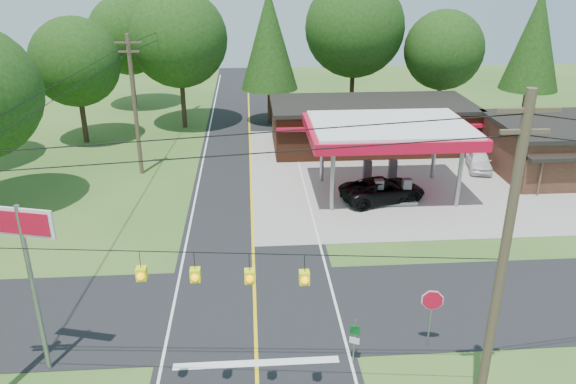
{
  "coord_description": "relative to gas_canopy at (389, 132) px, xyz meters",
  "views": [
    {
      "loc": [
        -0.04,
        -21.29,
        14.71
      ],
      "look_at": [
        2.0,
        7.0,
        2.8
      ],
      "focal_mm": 35.0,
      "sensor_mm": 36.0,
      "label": 1
    }
  ],
  "objects": [
    {
      "name": "utility_pole_near_right",
      "position": [
        -1.5,
        -20.0,
        1.69
      ],
      "size": [
        1.8,
        0.3,
        11.5
      ],
      "color": "#473828",
      "rests_on": "ground"
    },
    {
      "name": "main_highway",
      "position": [
        -9.0,
        -13.0,
        -4.26
      ],
      "size": [
        8.0,
        120.0,
        0.02
      ],
      "primitive_type": "cube",
      "color": "black",
      "rests_on": "ground"
    },
    {
      "name": "octagonal_stop_sign",
      "position": [
        -2.0,
        -16.01,
        -2.27
      ],
      "size": [
        0.91,
        0.22,
        2.66
      ],
      "color": "gray",
      "rests_on": "ground"
    },
    {
      "name": "cross_road",
      "position": [
        -9.0,
        -13.0,
        -4.25
      ],
      "size": [
        70.0,
        7.0,
        0.02
      ],
      "primitive_type": "cube",
      "color": "black",
      "rests_on": "ground"
    },
    {
      "name": "overhead_beacons",
      "position": [
        -10.0,
        -19.0,
        1.95
      ],
      "size": [
        17.04,
        2.04,
        1.03
      ],
      "color": "black",
      "rests_on": "ground"
    },
    {
      "name": "utility_pole_north",
      "position": [
        -15.5,
        22.0,
        0.48
      ],
      "size": [
        0.3,
        0.3,
        9.5
      ],
      "color": "#473828",
      "rests_on": "ground"
    },
    {
      "name": "convenience_store",
      "position": [
        1.0,
        9.98,
        -2.35
      ],
      "size": [
        16.4,
        7.55,
        3.8
      ],
      "color": "#552818",
      "rests_on": "ground"
    },
    {
      "name": "route_sign_post",
      "position": [
        -5.2,
        -16.74,
        -3.12
      ],
      "size": [
        0.37,
        0.19,
        1.95
      ],
      "color": "gray",
      "rests_on": "ground"
    },
    {
      "name": "treeline_backdrop",
      "position": [
        -8.18,
        11.01,
        3.22
      ],
      "size": [
        70.27,
        51.59,
        13.3
      ],
      "color": "#332316",
      "rests_on": "ground"
    },
    {
      "name": "ground",
      "position": [
        -9.0,
        -13.0,
        -4.27
      ],
      "size": [
        120.0,
        120.0,
        0.0
      ],
      "primitive_type": "plane",
      "color": "#30591F",
      "rests_on": "ground"
    },
    {
      "name": "big_stop_sign",
      "position": [
        -17.0,
        -16.32,
        0.9
      ],
      "size": [
        2.51,
        0.75,
        6.93
      ],
      "color": "gray",
      "rests_on": "ground"
    },
    {
      "name": "gas_canopy",
      "position": [
        0.0,
        0.0,
        0.0
      ],
      "size": [
        10.6,
        7.4,
        4.88
      ],
      "color": "gray",
      "rests_on": "ground"
    },
    {
      "name": "sedan_car",
      "position": [
        8.0,
        4.0,
        -3.59
      ],
      "size": [
        4.83,
        4.83,
        1.36
      ],
      "primitive_type": "imported",
      "rotation": [
        0.0,
        0.0,
        -0.24
      ],
      "color": "white",
      "rests_on": "ground"
    },
    {
      "name": "lane_center_yellow",
      "position": [
        -9.0,
        -13.0,
        -4.24
      ],
      "size": [
        0.15,
        110.0,
        0.0
      ],
      "primitive_type": "cube",
      "color": "yellow",
      "rests_on": "main_highway"
    },
    {
      "name": "suv_car",
      "position": [
        -0.5,
        -1.28,
        -3.5
      ],
      "size": [
        6.71,
        6.71,
        1.54
      ],
      "primitive_type": "imported",
      "rotation": [
        0.0,
        0.0,
        1.82
      ],
      "color": "black",
      "rests_on": "ground"
    },
    {
      "name": "utility_pole_far_left",
      "position": [
        -17.0,
        5.0,
        0.93
      ],
      "size": [
        1.8,
        0.3,
        10.0
      ],
      "color": "#473828",
      "rests_on": "ground"
    }
  ]
}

